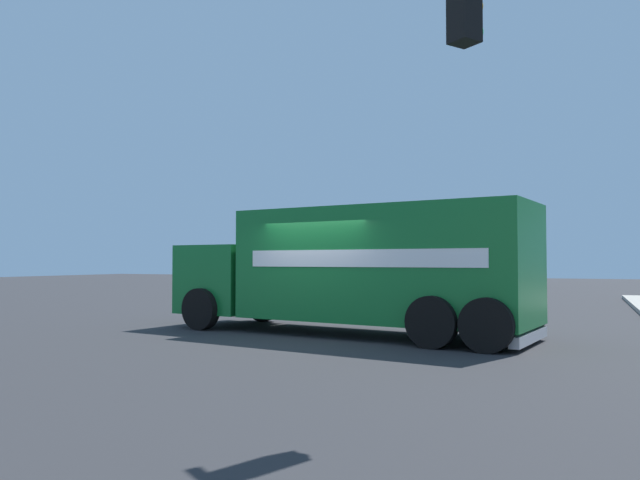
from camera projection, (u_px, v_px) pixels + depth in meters
name	position (u px, v px, depth m)	size (l,w,h in m)	color
ground_plane	(321.00, 336.00, 13.33)	(100.00, 100.00, 0.00)	#2B2B2D
delivery_truck	(355.00, 269.00, 13.79)	(8.75, 3.92, 2.83)	#146B2D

